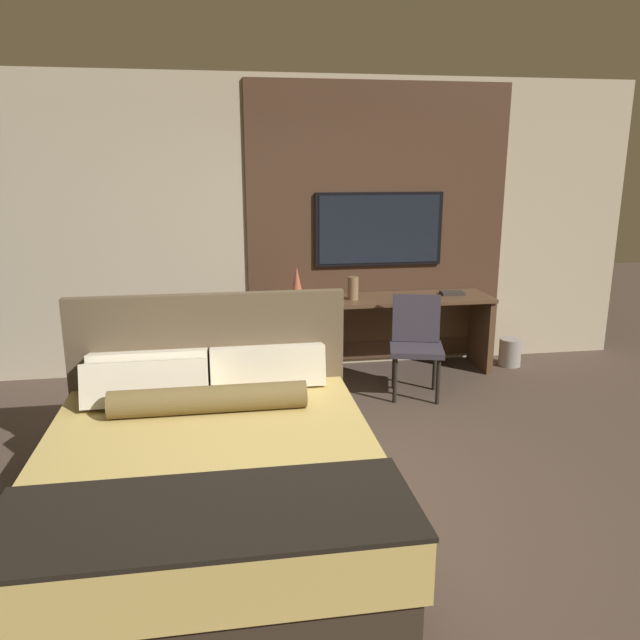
# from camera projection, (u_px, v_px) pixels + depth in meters

# --- Properties ---
(ground_plane) EXTENTS (16.00, 16.00, 0.00)m
(ground_plane) POSITION_uv_depth(u_px,v_px,m) (318.00, 498.00, 3.85)
(ground_plane) COLOR #4C3D33
(wall_back_tv_panel) EXTENTS (7.20, 0.09, 2.80)m
(wall_back_tv_panel) POSITION_uv_depth(u_px,v_px,m) (291.00, 227.00, 6.01)
(wall_back_tv_panel) COLOR #BCAD8E
(wall_back_tv_panel) RESTS_ON ground_plane
(bed) EXTENTS (1.89, 2.12, 1.15)m
(bed) POSITION_uv_depth(u_px,v_px,m) (209.00, 471.00, 3.54)
(bed) COLOR #33281E
(bed) RESTS_ON ground_plane
(desk) EXTENTS (2.07, 0.56, 0.75)m
(desk) POSITION_uv_depth(u_px,v_px,m) (383.00, 320.00, 6.07)
(desk) COLOR brown
(desk) RESTS_ON ground_plane
(tv) EXTENTS (1.27, 0.04, 0.71)m
(tv) POSITION_uv_depth(u_px,v_px,m) (379.00, 229.00, 6.08)
(tv) COLOR black
(desk_chair) EXTENTS (0.55, 0.55, 0.88)m
(desk_chair) POSITION_uv_depth(u_px,v_px,m) (416.00, 337.00, 5.49)
(desk_chair) COLOR #38333D
(desk_chair) RESTS_ON ground_plane
(vase_tall) EXTENTS (0.13, 0.13, 0.32)m
(vase_tall) POSITION_uv_depth(u_px,v_px,m) (297.00, 284.00, 5.81)
(vase_tall) COLOR #B2563D
(vase_tall) RESTS_ON desk
(vase_short) EXTENTS (0.10, 0.10, 0.22)m
(vase_short) POSITION_uv_depth(u_px,v_px,m) (353.00, 288.00, 5.85)
(vase_short) COLOR #846647
(vase_short) RESTS_ON desk
(book) EXTENTS (0.23, 0.17, 0.03)m
(book) POSITION_uv_depth(u_px,v_px,m) (452.00, 293.00, 6.10)
(book) COLOR #332D28
(book) RESTS_ON desk
(waste_bin) EXTENTS (0.22, 0.22, 0.28)m
(waste_bin) POSITION_uv_depth(u_px,v_px,m) (510.00, 352.00, 6.32)
(waste_bin) COLOR gray
(waste_bin) RESTS_ON ground_plane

